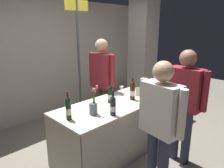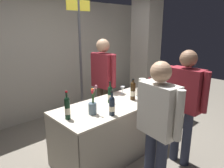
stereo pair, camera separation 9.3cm
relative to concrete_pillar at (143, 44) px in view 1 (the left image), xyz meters
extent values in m
plane|color=gray|center=(-1.86, -0.88, -1.49)|extent=(12.00, 12.00, 0.00)
cube|color=#9E998E|center=(-1.86, 1.14, -0.28)|extent=(7.68, 0.12, 2.42)
cube|color=gray|center=(0.00, 0.00, 0.00)|extent=(0.48, 0.48, 2.97)
cube|color=beige|center=(-1.86, -0.88, -0.70)|extent=(1.71, 0.78, 0.02)
cube|color=#ABA392|center=(-1.86, -1.26, -1.10)|extent=(1.71, 0.01, 0.77)
cube|color=#ABA392|center=(-1.86, -0.49, -1.10)|extent=(1.71, 0.01, 0.77)
cube|color=#ABA392|center=(-2.72, -0.88, -1.10)|extent=(0.01, 0.78, 0.77)
cube|color=#ABA392|center=(-1.01, -0.88, -1.10)|extent=(0.01, 0.78, 0.77)
cylinder|color=#38230F|center=(-1.16, -1.00, -0.59)|extent=(0.07, 0.07, 0.21)
sphere|color=#38230F|center=(-1.16, -1.00, -0.48)|extent=(0.07, 0.07, 0.07)
cylinder|color=#38230F|center=(-1.16, -1.00, -0.45)|extent=(0.03, 0.03, 0.07)
cylinder|color=maroon|center=(-1.16, -1.00, -0.41)|extent=(0.03, 0.03, 0.02)
cylinder|color=beige|center=(-1.16, -1.00, -0.60)|extent=(0.07, 0.07, 0.07)
cylinder|color=black|center=(-1.84, -0.81, -0.59)|extent=(0.07, 0.07, 0.21)
sphere|color=black|center=(-1.84, -0.81, -0.48)|extent=(0.07, 0.07, 0.07)
cylinder|color=black|center=(-1.84, -0.81, -0.43)|extent=(0.03, 0.03, 0.09)
cylinder|color=black|center=(-1.84, -0.81, -0.38)|extent=(0.03, 0.03, 0.02)
cylinder|color=beige|center=(-1.84, -0.81, -0.60)|extent=(0.07, 0.07, 0.07)
cylinder|color=#38230F|center=(-1.50, -0.96, -0.57)|extent=(0.08, 0.08, 0.24)
sphere|color=#38230F|center=(-1.50, -0.96, -0.45)|extent=(0.08, 0.08, 0.08)
cylinder|color=#38230F|center=(-1.50, -0.96, -0.42)|extent=(0.03, 0.03, 0.07)
cylinder|color=black|center=(-1.50, -0.96, -0.37)|extent=(0.03, 0.03, 0.02)
cylinder|color=beige|center=(-1.50, -0.96, -0.59)|extent=(0.08, 0.08, 0.08)
cylinder|color=black|center=(-2.60, -0.88, -0.57)|extent=(0.07, 0.07, 0.25)
sphere|color=black|center=(-2.60, -0.88, -0.45)|extent=(0.06, 0.06, 0.06)
cylinder|color=black|center=(-2.60, -0.88, -0.40)|extent=(0.02, 0.02, 0.09)
cylinder|color=maroon|center=(-2.60, -0.88, -0.35)|extent=(0.03, 0.03, 0.02)
cylinder|color=beige|center=(-2.60, -0.88, -0.59)|extent=(0.07, 0.07, 0.08)
cylinder|color=#192333|center=(-2.13, -1.16, -0.59)|extent=(0.07, 0.07, 0.21)
sphere|color=#192333|center=(-2.13, -1.16, -0.48)|extent=(0.07, 0.07, 0.07)
cylinder|color=#192333|center=(-2.13, -1.16, -0.44)|extent=(0.03, 0.03, 0.09)
cylinder|color=black|center=(-2.13, -1.16, -0.38)|extent=(0.04, 0.04, 0.02)
cylinder|color=beige|center=(-2.13, -1.16, -0.60)|extent=(0.07, 0.07, 0.07)
cylinder|color=silver|center=(-1.40, -0.64, -0.69)|extent=(0.06, 0.06, 0.00)
cylinder|color=silver|center=(-1.40, -0.64, -0.66)|extent=(0.01, 0.01, 0.06)
cone|color=silver|center=(-1.40, -0.64, -0.60)|extent=(0.08, 0.08, 0.06)
cylinder|color=slate|center=(-2.28, -0.96, -0.62)|extent=(0.11, 0.11, 0.15)
cylinder|color=#38722D|center=(-2.29, -0.96, -0.50)|extent=(0.01, 0.01, 0.24)
ellipsoid|color=#E05B1E|center=(-2.28, -0.96, -0.38)|extent=(0.03, 0.03, 0.05)
cylinder|color=#38722D|center=(-2.28, -0.97, -0.50)|extent=(0.04, 0.03, 0.23)
ellipsoid|color=red|center=(-2.30, -0.98, -0.39)|extent=(0.03, 0.03, 0.05)
cylinder|color=#38722D|center=(-2.27, -0.98, -0.50)|extent=(0.04, 0.04, 0.24)
ellipsoid|color=pink|center=(-2.26, -0.96, -0.38)|extent=(0.03, 0.03, 0.05)
cylinder|color=#38722D|center=(-2.27, -0.97, -0.48)|extent=(0.05, 0.05, 0.28)
ellipsoid|color=pink|center=(-2.25, -1.00, -0.33)|extent=(0.03, 0.03, 0.05)
cylinder|color=#38722D|center=(-2.28, -0.95, -0.50)|extent=(0.01, 0.01, 0.24)
ellipsoid|color=gold|center=(-2.27, -0.96, -0.38)|extent=(0.03, 0.03, 0.05)
cube|color=silver|center=(-1.28, -0.95, -0.62)|extent=(0.13, 0.15, 0.14)
cylinder|color=#4C4233|center=(-1.47, -0.15, -1.07)|extent=(0.12, 0.12, 0.84)
cylinder|color=#4C4233|center=(-1.46, -0.31, -1.07)|extent=(0.12, 0.12, 0.84)
cube|color=maroon|center=(-1.47, -0.23, -0.35)|extent=(0.23, 0.42, 0.59)
sphere|color=tan|center=(-1.47, -0.23, 0.07)|extent=(0.23, 0.23, 0.23)
cylinder|color=maroon|center=(-1.48, 0.02, -0.33)|extent=(0.08, 0.08, 0.55)
cylinder|color=maroon|center=(-1.45, -0.48, -0.33)|extent=(0.08, 0.08, 0.55)
cylinder|color=#2D3347|center=(-2.09, -1.88, -1.10)|extent=(0.12, 0.12, 0.77)
cylinder|color=#2D3347|center=(-2.06, -1.72, -1.10)|extent=(0.12, 0.12, 0.77)
cube|color=beige|center=(-2.07, -1.80, -0.44)|extent=(0.27, 0.45, 0.55)
sphere|color=tan|center=(-2.07, -1.80, -0.04)|extent=(0.21, 0.21, 0.21)
cylinder|color=beige|center=(-2.11, -2.06, -0.42)|extent=(0.08, 0.08, 0.50)
cylinder|color=beige|center=(-2.04, -1.55, -0.42)|extent=(0.08, 0.08, 0.50)
cylinder|color=#2D3347|center=(-1.31, -1.78, -1.09)|extent=(0.12, 0.12, 0.80)
cylinder|color=#2D3347|center=(-1.31, -1.61, -1.09)|extent=(0.12, 0.12, 0.80)
cube|color=maroon|center=(-1.31, -1.69, -0.41)|extent=(0.23, 0.45, 0.56)
sphere|color=#8C664C|center=(-1.31, -1.69, 0.00)|extent=(0.22, 0.22, 0.22)
cylinder|color=maroon|center=(-1.32, -1.96, -0.39)|extent=(0.08, 0.08, 0.52)
cylinder|color=maroon|center=(-1.30, -1.43, -0.39)|extent=(0.08, 0.08, 0.52)
cylinder|color=#47474C|center=(-1.65, 0.18, -0.32)|extent=(0.04, 0.04, 2.34)
cube|color=yellow|center=(-1.65, 0.18, 0.73)|extent=(0.47, 0.02, 0.18)
camera|label=1|loc=(-3.86, -2.87, 0.39)|focal=33.46mm
camera|label=2|loc=(-3.79, -2.93, 0.39)|focal=33.46mm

